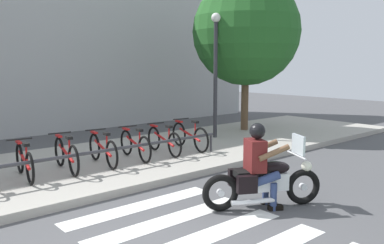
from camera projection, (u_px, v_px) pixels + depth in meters
sidewalk at (25, 176)px, 8.17m from camera, size 24.00×4.40×0.15m
crosswalk_stripe_2 at (205, 237)px, 5.45m from camera, size 2.80×0.40×0.01m
crosswalk_stripe_3 at (170, 220)px, 6.05m from camera, size 2.80×0.40×0.01m
crosswalk_stripe_4 at (141, 206)px, 6.65m from camera, size 2.80×0.40×0.01m
motorcycle at (264, 181)px, 6.53m from camera, size 1.88×1.09×1.20m
rider at (260, 160)px, 6.47m from camera, size 0.77×0.71×1.43m
bicycle_2 at (24, 162)px, 7.68m from camera, size 0.48×1.57×0.75m
bicycle_3 at (66, 155)px, 8.22m from camera, size 0.48×1.65×0.78m
bicycle_4 at (103, 149)px, 8.77m from camera, size 0.48×1.65×0.76m
bicycle_5 at (135, 145)px, 9.31m from camera, size 0.48×1.61×0.76m
bicycle_6 at (164, 140)px, 9.85m from camera, size 0.48×1.65×0.75m
bicycle_7 at (190, 136)px, 10.39m from camera, size 0.48×1.70×0.79m
bike_rack at (97, 153)px, 8.07m from camera, size 6.49×0.07×0.49m
street_lamp at (216, 64)px, 11.90m from camera, size 0.28×0.28×3.89m
tree_near_rack at (246, 32)px, 13.21m from camera, size 3.59×3.59×5.26m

